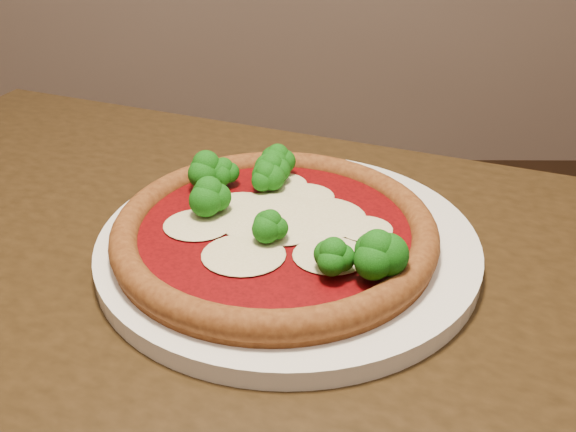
{
  "coord_description": "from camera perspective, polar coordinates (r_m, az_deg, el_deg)",
  "views": [
    {
      "loc": [
        -0.13,
        -0.27,
        1.09
      ],
      "look_at": [
        -0.14,
        0.24,
        0.79
      ],
      "focal_mm": 40.0,
      "sensor_mm": 36.0,
      "label": 1
    }
  ],
  "objects": [
    {
      "name": "dining_table",
      "position": [
        0.62,
        -4.07,
        -15.8
      ],
      "size": [
        1.28,
        1.06,
        0.75
      ],
      "rotation": [
        0.0,
        0.0,
        -0.37
      ],
      "color": "black",
      "rests_on": "floor"
    },
    {
      "name": "plate",
      "position": [
        0.6,
        0.0,
        -2.53
      ],
      "size": [
        0.36,
        0.36,
        0.02
      ],
      "primitive_type": "cylinder",
      "color": "silver",
      "rests_on": "dining_table"
    },
    {
      "name": "pizza",
      "position": [
        0.59,
        -1.2,
        -0.81
      ],
      "size": [
        0.3,
        0.3,
        0.06
      ],
      "rotation": [
        0.0,
        0.0,
        -0.16
      ],
      "color": "brown",
      "rests_on": "plate"
    }
  ]
}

